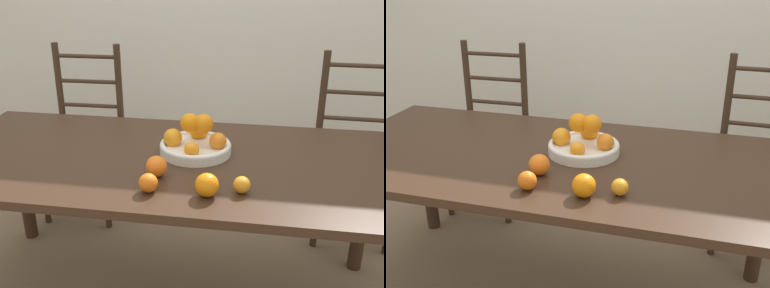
% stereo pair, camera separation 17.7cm
% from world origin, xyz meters
% --- Properties ---
extents(dining_table, '(1.94, 0.90, 0.72)m').
position_xyz_m(dining_table, '(0.00, 0.00, 0.64)').
color(dining_table, '#382316').
rests_on(dining_table, ground_plane).
extents(fruit_bowl, '(0.30, 0.30, 0.17)m').
position_xyz_m(fruit_bowl, '(0.11, 0.06, 0.77)').
color(fruit_bowl, silver).
rests_on(fruit_bowl, dining_table).
extents(orange_loose_0, '(0.08, 0.08, 0.08)m').
position_xyz_m(orange_loose_0, '(-0.00, -0.18, 0.76)').
color(orange_loose_0, orange).
rests_on(orange_loose_0, dining_table).
extents(orange_loose_1, '(0.07, 0.07, 0.07)m').
position_xyz_m(orange_loose_1, '(0.00, -0.30, 0.76)').
color(orange_loose_1, orange).
rests_on(orange_loose_1, dining_table).
extents(orange_loose_2, '(0.06, 0.06, 0.06)m').
position_xyz_m(orange_loose_2, '(0.32, -0.25, 0.75)').
color(orange_loose_2, orange).
rests_on(orange_loose_2, dining_table).
extents(orange_loose_3, '(0.08, 0.08, 0.08)m').
position_xyz_m(orange_loose_3, '(0.20, -0.30, 0.76)').
color(orange_loose_3, orange).
rests_on(orange_loose_3, dining_table).
extents(chair_left, '(0.43, 0.41, 1.01)m').
position_xyz_m(chair_left, '(-0.68, 0.75, 0.48)').
color(chair_left, '#382619').
rests_on(chair_left, ground_plane).
extents(chair_right, '(0.43, 0.41, 1.01)m').
position_xyz_m(chair_right, '(0.89, 0.75, 0.48)').
color(chair_right, '#382619').
rests_on(chair_right, ground_plane).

